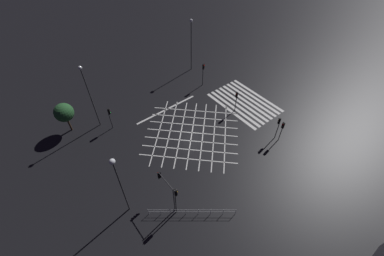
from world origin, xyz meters
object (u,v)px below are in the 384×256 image
(traffic_light_nw_main, at_px, (166,185))
(street_tree_near, at_px, (64,113))
(traffic_light_se_main, at_px, (203,70))
(traffic_light_sw_main, at_px, (278,124))
(traffic_light_sw_cross, at_px, (282,128))
(street_lamp_far, at_px, (191,35))
(traffic_light_median_south, at_px, (236,98))
(traffic_light_nw_cross, at_px, (176,197))
(traffic_light_ne_cross, at_px, (109,114))
(street_lamp_east, at_px, (88,89))
(street_lamp_west, at_px, (117,176))

(traffic_light_nw_main, relative_size, street_tree_near, 0.94)
(traffic_light_se_main, bearing_deg, traffic_light_sw_main, -0.31)
(traffic_light_sw_cross, bearing_deg, street_lamp_far, -94.40)
(traffic_light_nw_main, height_order, traffic_light_median_south, traffic_light_nw_main)
(traffic_light_nw_cross, bearing_deg, traffic_light_se_main, 43.04)
(traffic_light_sw_cross, relative_size, street_lamp_far, 0.36)
(traffic_light_nw_main, xyz_separation_m, traffic_light_median_south, (6.21, -16.87, -0.61))
(traffic_light_sw_cross, distance_m, traffic_light_nw_main, 17.42)
(traffic_light_ne_cross, bearing_deg, street_lamp_east, 125.69)
(traffic_light_sw_cross, height_order, traffic_light_se_main, traffic_light_se_main)
(traffic_light_sw_cross, relative_size, traffic_light_sw_main, 0.92)
(traffic_light_nw_main, distance_m, traffic_light_median_south, 17.99)
(traffic_light_sw_main, relative_size, traffic_light_nw_cross, 0.83)
(traffic_light_median_south, height_order, street_lamp_far, street_lamp_far)
(traffic_light_sw_cross, xyz_separation_m, traffic_light_ne_cross, (16.52, 16.82, 0.15))
(traffic_light_nw_main, height_order, traffic_light_se_main, traffic_light_nw_main)
(traffic_light_median_south, relative_size, street_lamp_far, 0.39)
(traffic_light_se_main, bearing_deg, traffic_light_sw_cross, -0.25)
(traffic_light_ne_cross, xyz_separation_m, traffic_light_nw_cross, (-16.33, 0.39, 0.59))
(street_lamp_far, relative_size, street_tree_near, 2.02)
(traffic_light_nw_main, height_order, traffic_light_nw_cross, traffic_light_nw_cross)
(traffic_light_nw_cross, height_order, street_tree_near, street_tree_near)
(traffic_light_sw_cross, bearing_deg, traffic_light_ne_cross, -44.49)
(street_lamp_east, distance_m, street_lamp_far, 20.01)
(traffic_light_ne_cross, relative_size, street_lamp_west, 0.40)
(traffic_light_nw_cross, bearing_deg, street_lamp_west, 138.50)
(street_tree_near, bearing_deg, street_lamp_west, -178.08)
(traffic_light_median_south, bearing_deg, street_tree_near, -28.79)
(traffic_light_sw_cross, xyz_separation_m, traffic_light_nw_cross, (0.19, 17.21, 0.74))
(traffic_light_nw_cross, xyz_separation_m, street_lamp_far, (21.39, -18.87, 3.52))
(traffic_light_se_main, relative_size, street_tree_near, 0.91)
(street_lamp_west, relative_size, street_tree_near, 1.93)
(street_tree_near, bearing_deg, traffic_light_sw_main, -131.44)
(traffic_light_ne_cross, relative_size, street_lamp_east, 0.36)
(traffic_light_sw_main, distance_m, traffic_light_ne_cross, 23.11)
(street_lamp_east, relative_size, street_lamp_west, 1.10)
(traffic_light_sw_main, distance_m, traffic_light_median_south, 7.48)
(traffic_light_median_south, relative_size, street_lamp_west, 0.41)
(traffic_light_nw_main, bearing_deg, traffic_light_median_south, -69.79)
(traffic_light_sw_cross, relative_size, street_lamp_east, 0.34)
(traffic_light_sw_cross, height_order, traffic_light_sw_main, traffic_light_sw_main)
(traffic_light_ne_cross, distance_m, street_lamp_far, 19.59)
(traffic_light_sw_cross, height_order, street_tree_near, street_tree_near)
(traffic_light_sw_cross, relative_size, street_lamp_west, 0.38)
(traffic_light_se_main, xyz_separation_m, street_lamp_west, (-12.61, 21.27, 3.53))
(traffic_light_sw_cross, relative_size, traffic_light_nw_cross, 0.76)
(traffic_light_sw_main, distance_m, street_lamp_east, 25.52)
(traffic_light_sw_main, relative_size, traffic_light_ne_cross, 1.02)
(traffic_light_nw_main, bearing_deg, street_lamp_west, 65.13)
(traffic_light_sw_cross, distance_m, street_tree_near, 29.45)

